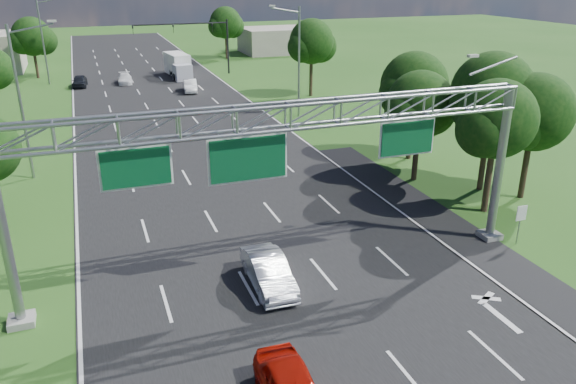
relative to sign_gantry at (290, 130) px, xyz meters
name	(u,v)px	position (x,y,z in m)	size (l,w,h in m)	color
ground	(202,159)	(-0.33, 18.00, -6.89)	(220.00, 220.00, 0.00)	#245018
road	(202,159)	(-0.33, 18.00, -6.89)	(18.00, 180.00, 0.02)	black
road_flare	(446,226)	(9.87, 2.00, -6.89)	(3.00, 30.00, 0.02)	black
sign_gantry	(290,130)	(0.00, 0.00, 0.00)	(23.50, 1.00, 9.56)	gray
regulatory_sign	(521,217)	(12.07, -1.02, -5.38)	(0.60, 0.08, 2.10)	gray
traffic_signal	(201,35)	(7.15, 53.00, -1.72)	(12.21, 0.24, 7.00)	black
streetlight_l_near	(22,96)	(-11.63, 18.00, -1.31)	(2.97, 0.22, 10.16)	gray
streetlight_l_far	(44,37)	(-11.63, 53.00, -1.31)	(2.97, 0.22, 10.16)	gray
streetlight_r_mid	(297,57)	(10.97, 28.00, -1.31)	(2.97, 0.22, 10.16)	gray
tree_cluster_right	(469,104)	(14.47, 7.19, -1.58)	(9.91, 14.60, 8.68)	#2D2116
tree_verge_lc	(33,38)	(-13.25, 58.04, -1.92)	(5.76, 4.80, 7.62)	#2D2116
tree_verge_rd	(312,44)	(15.75, 36.04, -1.26)	(5.76, 4.80, 8.28)	#2D2116
tree_verge_re	(226,24)	(13.75, 66.04, -1.70)	(5.76, 4.80, 7.84)	#2D2116
building_right	(279,40)	(23.67, 70.00, -4.89)	(12.00, 9.00, 4.00)	#A09386
silver_sedan	(268,272)	(-1.22, -0.64, -6.17)	(1.53, 4.38, 1.44)	silver
car_queue_a	(125,79)	(-3.08, 50.35, -6.31)	(1.63, 4.01, 1.16)	white
car_queue_b	(180,72)	(3.98, 52.13, -6.24)	(2.15, 4.67, 1.30)	black
car_queue_c	(80,81)	(-8.33, 50.06, -6.23)	(1.57, 3.91, 1.33)	black
car_queue_d	(190,86)	(3.53, 42.71, -6.22)	(1.42, 4.08, 1.35)	white
box_truck	(178,66)	(3.95, 52.95, -5.52)	(2.81, 7.76, 2.86)	white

